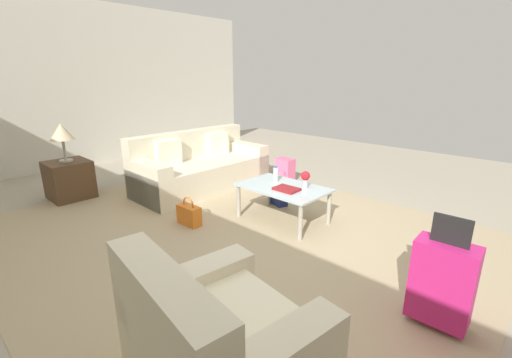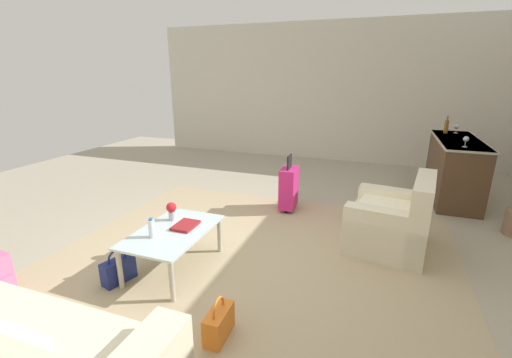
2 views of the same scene
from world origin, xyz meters
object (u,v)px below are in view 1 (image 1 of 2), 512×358
object	(u,v)px
coffee_table	(283,191)
handbag_navy	(277,195)
coffee_table_book	(287,189)
couch	(199,169)
backpack_pink	(285,171)
flower_vase	(305,178)
water_bottle	(276,174)
side_table	(69,180)
armchair	(215,353)
handbag_orange	(189,215)
table_lamp	(61,133)
suitcase_magenta	(442,282)

from	to	relation	value
coffee_table	handbag_navy	world-z (taller)	coffee_table
coffee_table_book	couch	bearing A→B (deg)	-6.04
backpack_pink	handbag_navy	bearing A→B (deg)	123.50
coffee_table_book	flower_vase	distance (m)	0.27
backpack_pink	coffee_table	bearing A→B (deg)	127.80
water_bottle	side_table	world-z (taller)	water_bottle
coffee_table_book	handbag_navy	xyz separation A→B (m)	(0.52, -0.47, -0.33)
armchair	water_bottle	bearing A→B (deg)	-56.71
water_bottle	coffee_table	bearing A→B (deg)	153.43
water_bottle	flower_vase	bearing A→B (deg)	-173.21
couch	handbag_orange	bearing A→B (deg)	137.25
couch	water_bottle	size ratio (longest dim) A/B	10.41
coffee_table	flower_vase	xyz separation A→B (m)	(-0.22, -0.15, 0.18)
handbag_orange	handbag_navy	xyz separation A→B (m)	(-0.33, -1.27, 0.00)
coffee_table	handbag_navy	xyz separation A→B (m)	(0.40, -0.39, -0.26)
table_lamp	handbag_orange	xyz separation A→B (m)	(-2.06, -0.62, -0.84)
water_bottle	table_lamp	world-z (taller)	table_lamp
side_table	backpack_pink	world-z (taller)	side_table
flower_vase	table_lamp	distance (m)	3.46
water_bottle	backpack_pink	size ratio (longest dim) A/B	0.51
coffee_table_book	suitcase_magenta	bearing A→B (deg)	161.08
table_lamp	couch	bearing A→B (deg)	-122.12
armchair	coffee_table	size ratio (longest dim) A/B	1.01
armchair	handbag_orange	size ratio (longest dim) A/B	3.01
couch	flower_vase	size ratio (longest dim) A/B	10.36
flower_vase	handbag_orange	xyz separation A→B (m)	(0.96, 1.03, -0.44)
suitcase_magenta	handbag_orange	bearing A→B (deg)	3.71
coffee_table	table_lamp	size ratio (longest dim) A/B	1.96
couch	side_table	distance (m)	1.89
flower_vase	suitcase_magenta	bearing A→B (deg)	154.47
table_lamp	handbag_navy	world-z (taller)	table_lamp
flower_vase	armchair	bearing A→B (deg)	114.77
coffee_table_book	handbag_orange	world-z (taller)	coffee_table_book
armchair	side_table	world-z (taller)	armchair
coffee_table_book	handbag_orange	xyz separation A→B (m)	(0.86, 0.80, -0.33)
armchair	couch	bearing A→B (deg)	-36.34
flower_vase	side_table	xyz separation A→B (m)	(3.02, 1.65, -0.29)
couch	handbag_navy	xyz separation A→B (m)	(-1.39, -0.29, -0.18)
couch	water_bottle	world-z (taller)	couch
table_lamp	handbag_orange	world-z (taller)	table_lamp
backpack_pink	suitcase_magenta	bearing A→B (deg)	146.45
handbag_navy	handbag_orange	bearing A→B (deg)	75.19
couch	suitcase_magenta	bearing A→B (deg)	168.10
suitcase_magenta	handbag_navy	size ratio (longest dim) A/B	2.37
water_bottle	handbag_navy	world-z (taller)	water_bottle
water_bottle	handbag_navy	size ratio (longest dim) A/B	0.57
handbag_orange	water_bottle	bearing A→B (deg)	-118.82
flower_vase	coffee_table	bearing A→B (deg)	34.29
water_bottle	handbag_navy	distance (m)	0.54
water_bottle	coffee_table_book	xyz separation A→B (m)	(-0.32, 0.18, -0.08)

